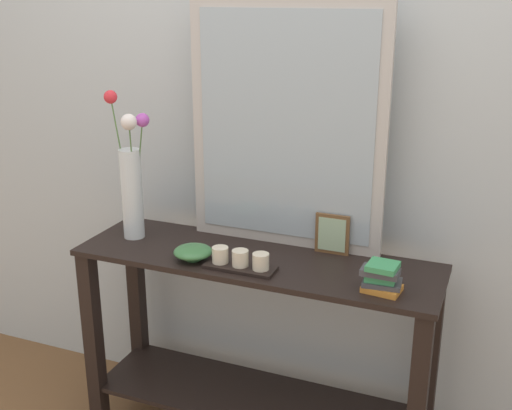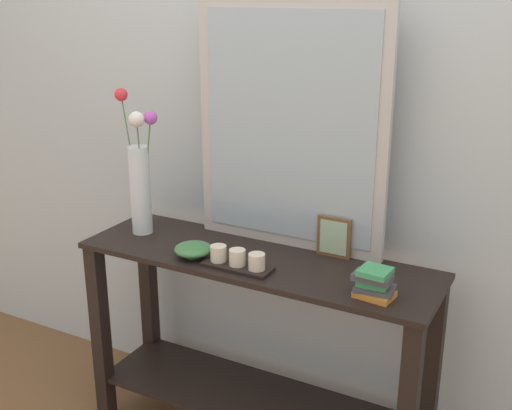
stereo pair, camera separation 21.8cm
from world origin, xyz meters
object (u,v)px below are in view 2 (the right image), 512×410
at_px(console_table, 256,335).
at_px(decorative_bowl, 193,249).
at_px(tall_vase_left, 140,178).
at_px(book_stack, 374,283).
at_px(picture_frame_small, 334,237).
at_px(mirror_leaning, 290,128).
at_px(candle_tray, 237,261).

height_order(console_table, decorative_bowl, decorative_bowl).
xyz_separation_m(tall_vase_left, decorative_bowl, (0.31, -0.11, -0.19)).
bearing_deg(book_stack, console_table, 167.97).
height_order(picture_frame_small, book_stack, picture_frame_small).
bearing_deg(decorative_bowl, console_table, 27.06).
xyz_separation_m(mirror_leaning, tall_vase_left, (-0.55, -0.15, -0.22)).
relative_size(mirror_leaning, tall_vase_left, 1.59).
bearing_deg(picture_frame_small, decorative_bowl, -151.33).
bearing_deg(tall_vase_left, candle_tray, -13.69).
bearing_deg(mirror_leaning, console_table, -106.05).
distance_m(console_table, picture_frame_small, 0.47).
height_order(mirror_leaning, decorative_bowl, mirror_leaning).
distance_m(console_table, book_stack, 0.59).
height_order(mirror_leaning, tall_vase_left, mirror_leaning).
height_order(console_table, picture_frame_small, picture_frame_small).
bearing_deg(decorative_bowl, picture_frame_small, 28.67).
bearing_deg(mirror_leaning, tall_vase_left, -164.26).
relative_size(candle_tray, book_stack, 1.90).
distance_m(console_table, tall_vase_left, 0.73).
bearing_deg(candle_tray, console_table, 83.82).
distance_m(console_table, decorative_bowl, 0.40).
height_order(mirror_leaning, picture_frame_small, mirror_leaning).
relative_size(mirror_leaning, decorative_bowl, 6.45).
bearing_deg(tall_vase_left, book_stack, -6.32).
bearing_deg(picture_frame_small, book_stack, -46.20).
height_order(tall_vase_left, candle_tray, tall_vase_left).
height_order(decorative_bowl, book_stack, book_stack).
bearing_deg(decorative_bowl, mirror_leaning, 47.30).
bearing_deg(candle_tray, decorative_bowl, 176.60).
xyz_separation_m(tall_vase_left, candle_tray, (0.49, -0.12, -0.19)).
height_order(candle_tray, decorative_bowl, candle_tray).
distance_m(picture_frame_small, decorative_bowl, 0.49).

